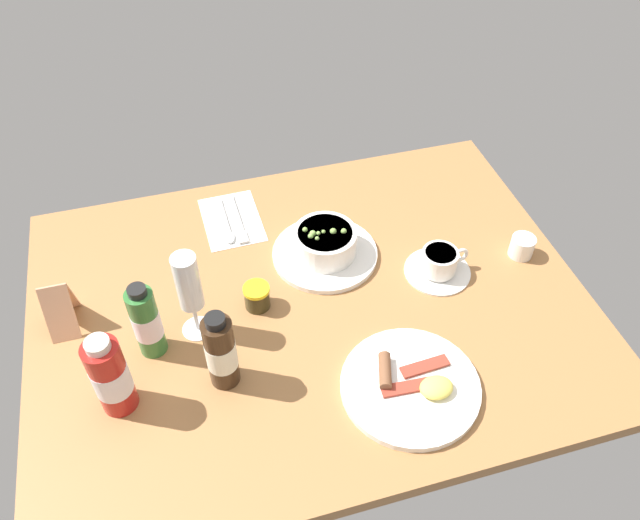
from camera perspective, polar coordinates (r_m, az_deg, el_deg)
name	(u,v)px	position (r cm, az deg, el deg)	size (l,w,h in cm)	color
ground_plane	(311,306)	(128.46, -0.84, -4.19)	(110.00, 84.00, 3.00)	#9E6B3D
porridge_bowl	(325,245)	(133.79, 0.45, 1.35)	(22.45, 22.45, 7.73)	white
cutlery_setting	(232,221)	(145.12, -7.93, 3.53)	(13.01, 18.37, 0.90)	white
coffee_cup	(439,264)	(133.20, 10.67, -0.32)	(13.83, 13.83, 5.80)	white
creamer_jug	(522,246)	(141.27, 17.69, 1.17)	(6.02, 5.09, 5.32)	white
wine_glass	(189,286)	(115.79, -11.73, -2.30)	(6.06, 6.06, 19.54)	white
jam_jar	(257,297)	(125.25, -5.69, -3.30)	(5.26, 5.26, 5.23)	#372F15
sauce_bottle_green	(146,322)	(118.13, -15.35, -5.39)	(5.14, 5.14, 16.85)	#337233
sauce_bottle_brown	(221,352)	(111.11, -8.90, -8.17)	(5.42, 5.42, 17.24)	#382314
sauce_bottle_red	(110,376)	(112.26, -18.33, -9.89)	(6.29, 6.29, 17.57)	#B21E19
breakfast_plate	(411,385)	(115.53, 8.20, -11.11)	(24.90, 24.90, 3.70)	white
menu_card	(59,306)	(129.25, -22.38, -3.81)	(5.31, 8.80, 10.93)	tan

